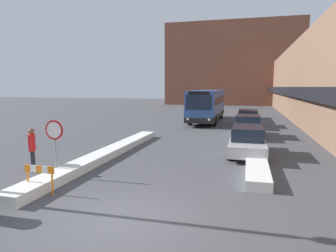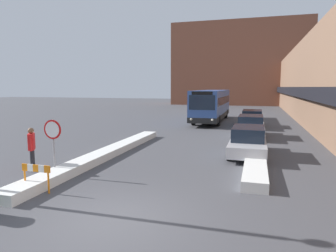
{
  "view_description": "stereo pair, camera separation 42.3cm",
  "coord_description": "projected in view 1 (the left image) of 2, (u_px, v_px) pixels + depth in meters",
  "views": [
    {
      "loc": [
        3.15,
        -6.94,
        3.49
      ],
      "look_at": [
        -0.84,
        7.99,
        1.47
      ],
      "focal_mm": 32.0,
      "sensor_mm": 36.0,
      "label": 1
    },
    {
      "loc": [
        3.56,
        -6.83,
        3.49
      ],
      "look_at": [
        -0.84,
        7.99,
        1.47
      ],
      "focal_mm": 32.0,
      "sensor_mm": 36.0,
      "label": 2
    }
  ],
  "objects": [
    {
      "name": "parked_car_front",
      "position": [
        248.0,
        141.0,
        15.49
      ],
      "size": [
        1.82,
        4.65,
        1.47
      ],
      "color": "#B7B7BC",
      "rests_on": "ground_plane"
    },
    {
      "name": "pedestrian",
      "position": [
        32.0,
        146.0,
        12.31
      ],
      "size": [
        0.45,
        0.53,
        1.82
      ],
      "rotation": [
        0.0,
        0.0,
        -1.0
      ],
      "color": "#232328",
      "rests_on": "ground_plane"
    },
    {
      "name": "snow_bank_left",
      "position": [
        106.0,
        154.0,
        14.91
      ],
      "size": [
        0.9,
        13.08,
        0.36
      ],
      "color": "silver",
      "rests_on": "ground_plane"
    },
    {
      "name": "snow_bank_right",
      "position": [
        256.0,
        160.0,
        13.7
      ],
      "size": [
        0.9,
        7.98,
        0.38
      ],
      "color": "silver",
      "rests_on": "ground_plane"
    },
    {
      "name": "construction_barricade",
      "position": [
        40.0,
        174.0,
        9.81
      ],
      "size": [
        1.1,
        0.06,
        0.94
      ],
      "color": "orange",
      "rests_on": "ground_plane"
    },
    {
      "name": "building_row_right",
      "position": [
        324.0,
        81.0,
        27.83
      ],
      "size": [
        5.5,
        60.0,
        8.02
      ],
      "color": "brown",
      "rests_on": "ground_plane"
    },
    {
      "name": "ground_plane",
      "position": [
        121.0,
        220.0,
        7.91
      ],
      "size": [
        160.0,
        160.0,
        0.0
      ],
      "primitive_type": "plane",
      "color": "#47474C"
    },
    {
      "name": "parked_car_back",
      "position": [
        248.0,
        118.0,
        26.89
      ],
      "size": [
        1.89,
        4.84,
        1.45
      ],
      "color": "#B7B7BC",
      "rests_on": "ground_plane"
    },
    {
      "name": "stop_sign",
      "position": [
        55.0,
        136.0,
        11.5
      ],
      "size": [
        0.76,
        0.08,
        2.24
      ],
      "color": "gray",
      "rests_on": "ground_plane"
    },
    {
      "name": "city_bus",
      "position": [
        207.0,
        105.0,
        30.42
      ],
      "size": [
        2.54,
        11.38,
        3.16
      ],
      "color": "#335193",
      "rests_on": "ground_plane"
    },
    {
      "name": "parked_car_middle",
      "position": [
        248.0,
        126.0,
        21.28
      ],
      "size": [
        1.91,
        4.67,
        1.5
      ],
      "color": "#B7B7BC",
      "rests_on": "ground_plane"
    },
    {
      "name": "building_backdrop_far",
      "position": [
        233.0,
        65.0,
        59.52
      ],
      "size": [
        26.0,
        8.0,
        15.87
      ],
      "color": "brown",
      "rests_on": "ground_plane"
    }
  ]
}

